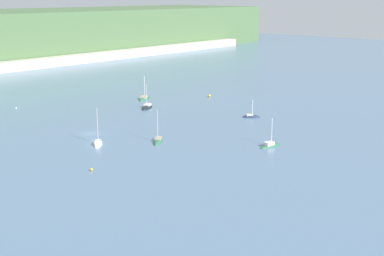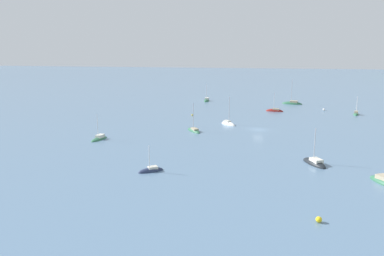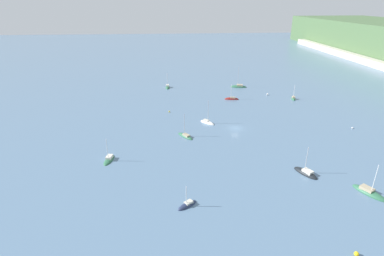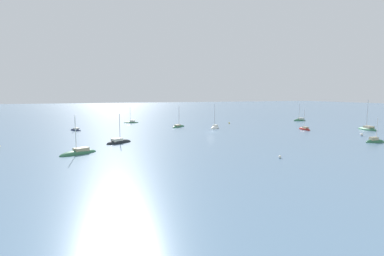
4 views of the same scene
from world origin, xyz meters
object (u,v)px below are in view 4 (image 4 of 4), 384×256
mooring_buoy_0 (229,123)px  mooring_buoy_1 (362,135)px  sailboat_2 (131,123)px  sailboat_3 (119,143)px  sailboat_1 (79,153)px  sailboat_6 (375,142)px  sailboat_7 (304,130)px  sailboat_5 (367,130)px  mooring_buoy_2 (280,157)px  sailboat_4 (215,128)px  sailboat_9 (300,120)px  sailboat_0 (178,127)px  sailboat_8 (76,130)px

mooring_buoy_0 → mooring_buoy_1: 46.51m
sailboat_2 → mooring_buoy_0: (-34.86, 16.03, 0.12)m
sailboat_2 → sailboat_3: (10.56, 47.79, -0.04)m
sailboat_1 → mooring_buoy_1: size_ratio=10.04×
sailboat_3 → sailboat_2: bearing=50.5°
sailboat_6 → sailboat_7: sailboat_7 is taller
sailboat_1 → sailboat_5: (-86.00, -8.56, 0.01)m
mooring_buoy_2 → sailboat_5: bearing=-154.2°
sailboat_1 → sailboat_6: 66.43m
mooring_buoy_0 → mooring_buoy_2: (20.41, 58.52, 0.01)m
sailboat_3 → mooring_buoy_2: size_ratio=14.94×
sailboat_1 → sailboat_7: sailboat_1 is taller
sailboat_1 → sailboat_4: (-42.28, -29.30, 0.00)m
sailboat_9 → mooring_buoy_1: bearing=73.3°
sailboat_0 → sailboat_3: (23.41, 27.24, 0.01)m
sailboat_5 → sailboat_8: sailboat_5 is taller
sailboat_0 → mooring_buoy_0: 22.46m
sailboat_3 → mooring_buoy_0: 55.42m
sailboat_3 → sailboat_4: 38.65m
sailboat_4 → sailboat_8: sailboat_4 is taller
sailboat_7 → mooring_buoy_1: size_ratio=9.26×
mooring_buoy_2 → sailboat_6: bearing=-168.3°
sailboat_0 → sailboat_7: size_ratio=1.09×
sailboat_4 → sailboat_9: size_ratio=1.12×
sailboat_5 → sailboat_9: 33.63m
sailboat_0 → mooring_buoy_1: size_ratio=10.07×
sailboat_9 → sailboat_6: bearing=70.3°
sailboat_3 → sailboat_8: bearing=81.5°
mooring_buoy_1 → sailboat_2: bearing=-48.2°
mooring_buoy_0 → mooring_buoy_2: size_ratio=0.97×
sailboat_4 → sailboat_7: (-25.11, 13.57, -0.02)m
sailboat_3 → mooring_buoy_2: sailboat_3 is taller
sailboat_5 → sailboat_7: bearing=80.7°
sailboat_0 → sailboat_3: bearing=-166.0°
sailboat_3 → sailboat_5: bearing=-28.2°
sailboat_3 → sailboat_5: sailboat_5 is taller
sailboat_1 → sailboat_7: bearing=166.1°
mooring_buoy_1 → sailboat_5: bearing=-145.4°
sailboat_9 → mooring_buoy_1: (15.79, 43.20, 0.27)m
sailboat_6 → sailboat_3: bearing=174.6°
sailboat_1 → sailboat_9: size_ratio=1.00×
sailboat_2 → sailboat_9: size_ratio=0.84×
sailboat_4 → sailboat_1: bearing=-8.7°
mooring_buoy_2 → sailboat_9: bearing=-132.6°
sailboat_5 → sailboat_6: (20.33, 18.60, 0.02)m
sailboat_5 → sailboat_7: sailboat_5 is taller
sailboat_4 → sailboat_0: bearing=-81.8°
sailboat_6 → sailboat_8: size_ratio=1.23×
sailboat_7 → mooring_buoy_2: bearing=143.1°
sailboat_3 → sailboat_8: (9.69, -28.95, -0.02)m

